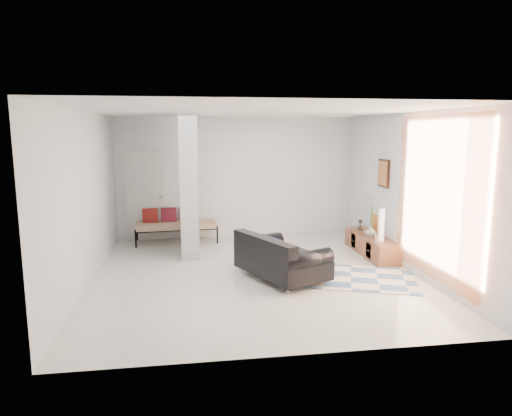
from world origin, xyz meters
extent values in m
plane|color=beige|center=(0.00, 0.00, 0.00)|extent=(6.00, 6.00, 0.00)
plane|color=white|center=(0.00, 0.00, 2.80)|extent=(6.00, 6.00, 0.00)
plane|color=silver|center=(0.00, 3.00, 1.40)|extent=(6.00, 0.00, 6.00)
plane|color=silver|center=(0.00, -3.00, 1.40)|extent=(6.00, 0.00, 6.00)
plane|color=silver|center=(-2.75, 0.00, 1.40)|extent=(0.00, 6.00, 6.00)
plane|color=silver|center=(2.75, 0.00, 1.40)|extent=(0.00, 6.00, 6.00)
cube|color=#ABAFB2|center=(-1.10, 1.60, 1.40)|extent=(0.35, 1.20, 2.80)
cube|color=silver|center=(-2.10, 2.96, 1.02)|extent=(0.85, 0.06, 2.04)
plane|color=orange|center=(2.67, -1.15, 1.45)|extent=(0.00, 2.55, 2.55)
cube|color=black|center=(2.72, 0.90, 1.65)|extent=(0.04, 0.45, 0.55)
cube|color=brown|center=(2.52, 0.90, 0.20)|extent=(0.45, 1.84, 0.40)
cube|color=black|center=(2.30, 0.49, 0.20)|extent=(0.02, 0.25, 0.28)
cube|color=black|center=(2.30, 1.31, 0.20)|extent=(0.02, 0.25, 0.28)
cube|color=#F3B447|center=(2.70, 1.16, 0.60)|extent=(0.09, 0.32, 0.40)
cube|color=silver|center=(2.42, 0.49, 0.46)|extent=(0.04, 0.10, 0.12)
cylinder|color=silver|center=(0.37, -1.07, 0.05)|extent=(0.05, 0.05, 0.10)
cylinder|color=silver|center=(-0.20, 0.14, 0.05)|extent=(0.05, 0.05, 0.10)
cylinder|color=silver|center=(1.04, -0.76, 0.05)|extent=(0.05, 0.05, 0.10)
cylinder|color=silver|center=(0.48, 0.45, 0.05)|extent=(0.05, 0.05, 0.10)
cube|color=black|center=(0.42, -0.31, 0.25)|extent=(1.52, 1.83, 0.30)
cube|color=black|center=(0.08, -0.47, 0.58)|extent=(0.85, 1.51, 0.36)
cylinder|color=black|center=(0.70, -0.91, 0.48)|extent=(0.93, 0.63, 0.28)
cylinder|color=black|center=(0.14, 0.30, 0.48)|extent=(0.93, 0.63, 0.28)
cube|color=black|center=(0.19, -0.42, 0.60)|extent=(0.37, 0.58, 0.31)
cylinder|color=black|center=(-2.25, 2.18, 0.20)|extent=(0.04, 0.04, 0.40)
cylinder|color=black|center=(-0.50, 2.29, 0.20)|extent=(0.04, 0.04, 0.40)
cylinder|color=black|center=(-2.30, 2.91, 0.20)|extent=(0.04, 0.04, 0.40)
cylinder|color=black|center=(-0.55, 3.02, 0.20)|extent=(0.04, 0.04, 0.40)
cube|color=beige|center=(-1.40, 2.60, 0.38)|extent=(1.83, 0.86, 0.12)
cube|color=maroon|center=(-1.98, 2.71, 0.60)|extent=(0.35, 0.19, 0.33)
cube|color=maroon|center=(-1.56, 2.74, 0.60)|extent=(0.35, 0.19, 0.33)
cube|color=maroon|center=(-1.15, 2.77, 0.60)|extent=(0.35, 0.19, 0.33)
cube|color=beige|center=(1.60, -0.46, 0.01)|extent=(2.49, 2.06, 0.01)
cylinder|color=silver|center=(2.50, 0.41, 0.71)|extent=(0.11, 0.11, 0.62)
imported|color=silver|center=(2.47, 0.83, 0.51)|extent=(0.21, 0.21, 0.21)
camera|label=1|loc=(-1.12, -7.62, 2.46)|focal=32.00mm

